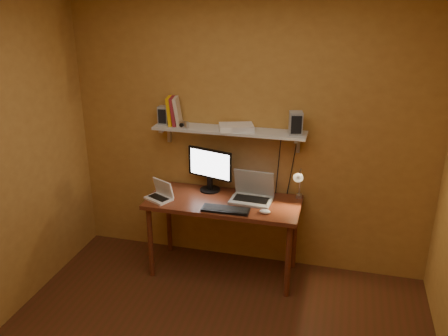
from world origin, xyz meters
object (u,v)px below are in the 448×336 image
(monitor, at_px, (210,168))
(netbook, at_px, (161,194))
(speaker_right, at_px, (296,123))
(speaker_left, at_px, (164,115))
(desk_lamp, at_px, (299,181))
(router, at_px, (236,127))
(laptop, at_px, (253,192))
(wall_shelf, at_px, (229,131))
(shelf_camera, at_px, (183,125))
(keyboard, at_px, (226,210))
(desk, at_px, (224,209))
(mouse, at_px, (265,212))

(monitor, xyz_separation_m, netbook, (-0.38, -0.30, -0.18))
(netbook, height_order, speaker_right, speaker_right)
(speaker_left, bearing_deg, desk_lamp, -3.51)
(router, bearing_deg, laptop, -25.57)
(wall_shelf, bearing_deg, shelf_camera, -169.71)
(keyboard, xyz_separation_m, router, (0.00, 0.38, 0.64))
(desk, relative_size, monitor, 3.11)
(monitor, bearing_deg, speaker_left, -165.75)
(laptop, bearing_deg, monitor, 171.04)
(netbook, bearing_deg, router, 51.20)
(desk, bearing_deg, keyboard, -70.57)
(speaker_left, bearing_deg, mouse, -19.58)
(keyboard, height_order, speaker_left, speaker_left)
(speaker_left, bearing_deg, wall_shelf, -0.95)
(laptop, xyz_separation_m, shelf_camera, (-0.66, 0.02, 0.59))
(wall_shelf, relative_size, netbook, 4.90)
(wall_shelf, xyz_separation_m, netbook, (-0.57, -0.30, -0.56))
(mouse, height_order, desk_lamp, desk_lamp)
(wall_shelf, distance_m, desk_lamp, 0.77)
(wall_shelf, height_order, monitor, wall_shelf)
(desk, height_order, monitor, monitor)
(desk, bearing_deg, monitor, 134.00)
(mouse, bearing_deg, netbook, -177.95)
(laptop, relative_size, mouse, 3.93)
(monitor, height_order, router, router)
(monitor, bearing_deg, mouse, -14.92)
(shelf_camera, bearing_deg, laptop, -2.05)
(monitor, distance_m, laptop, 0.47)
(desk_lamp, bearing_deg, router, 174.70)
(keyboard, height_order, speaker_right, speaker_right)
(speaker_left, bearing_deg, laptop, -7.11)
(speaker_right, bearing_deg, netbook, -178.83)
(desk, bearing_deg, shelf_camera, 163.95)
(monitor, height_order, mouse, monitor)
(monitor, relative_size, laptop, 1.17)
(speaker_left, bearing_deg, monitor, -1.69)
(desk, relative_size, wall_shelf, 1.00)
(netbook, bearing_deg, desk, 37.62)
(desk, height_order, netbook, netbook)
(wall_shelf, height_order, laptop, wall_shelf)
(keyboard, distance_m, speaker_left, 1.07)
(desk, relative_size, mouse, 14.28)
(monitor, distance_m, speaker_left, 0.65)
(monitor, xyz_separation_m, laptop, (0.43, -0.10, -0.16))
(monitor, distance_m, shelf_camera, 0.49)
(router, bearing_deg, keyboard, -90.11)
(router, bearing_deg, speaker_right, 0.07)
(desk, distance_m, shelf_camera, 0.86)
(netbook, height_order, router, router)
(desk, xyz_separation_m, speaker_right, (0.60, 0.18, 0.81))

